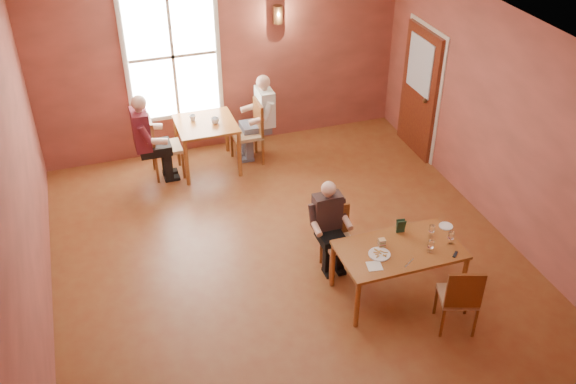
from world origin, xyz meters
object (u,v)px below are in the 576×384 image
object	(u,v)px
chair_diner_main	(339,242)
second_table	(207,145)
chair_diner_white	(246,133)
main_table	(397,271)
chair_diner_maroon	(166,146)
diner_white	(248,123)
diner_main	(341,234)
chair_empty	(458,295)
diner_maroon	(163,135)

from	to	relation	value
chair_diner_main	second_table	distance (m)	3.19
second_table	chair_diner_white	world-z (taller)	chair_diner_white
main_table	chair_diner_maroon	size ratio (longest dim) A/B	1.44
chair_diner_white	diner_white	distance (m)	0.17
second_table	diner_main	bearing A→B (deg)	-71.30
chair_empty	main_table	bearing A→B (deg)	137.08
diner_main	diner_white	size ratio (longest dim) A/B	0.85
diner_main	diner_white	world-z (taller)	diner_white
diner_white	chair_diner_maroon	xyz separation A→B (m)	(-1.33, 0.00, -0.18)
chair_diner_main	chair_diner_maroon	size ratio (longest dim) A/B	0.85
second_table	diner_maroon	distance (m)	0.74
chair_diner_maroon	diner_maroon	xyz separation A→B (m)	(-0.03, 0.00, 0.20)
chair_diner_main	second_table	bearing A→B (deg)	-71.12
main_table	diner_maroon	size ratio (longest dim) A/B	1.04
second_table	chair_diner_white	xyz separation A→B (m)	(0.65, 0.00, 0.11)
diner_main	chair_diner_white	xyz separation A→B (m)	(-0.38, 3.04, -0.07)
chair_empty	second_table	distance (m)	4.78
chair_diner_maroon	chair_diner_main	bearing A→B (deg)	29.14
chair_empty	chair_diner_maroon	bearing A→B (deg)	138.86
main_table	chair_empty	xyz separation A→B (m)	(0.39, -0.72, 0.12)
main_table	chair_diner_maroon	world-z (taller)	chair_diner_maroon
chair_diner_main	chair_diner_white	xyz separation A→B (m)	(-0.38, 3.01, 0.08)
main_table	chair_diner_main	world-z (taller)	chair_diner_main
diner_main	chair_diner_white	size ratio (longest dim) A/B	1.13
second_table	chair_empty	bearing A→B (deg)	-66.32
main_table	diner_maroon	bearing A→B (deg)	121.10
main_table	diner_main	bearing A→B (deg)	128.88
main_table	chair_diner_white	size ratio (longest dim) A/B	1.42
chair_diner_white	diner_maroon	xyz separation A→B (m)	(-1.33, 0.00, 0.19)
chair_diner_main	chair_diner_white	size ratio (longest dim) A/B	0.84
chair_empty	second_table	xyz separation A→B (m)	(-1.92, 4.38, -0.06)
chair_diner_maroon	diner_maroon	bearing A→B (deg)	-90.00
chair_empty	diner_maroon	bearing A→B (deg)	139.15
chair_diner_white	chair_diner_maroon	xyz separation A→B (m)	(-1.30, 0.00, -0.01)
diner_white	diner_maroon	bearing A→B (deg)	90.00
diner_maroon	chair_diner_white	bearing A→B (deg)	90.00
main_table	diner_main	world-z (taller)	diner_main
chair_empty	diner_white	distance (m)	4.56
main_table	diner_main	distance (m)	0.83
chair_diner_main	second_table	size ratio (longest dim) A/B	0.95
chair_empty	chair_diner_maroon	xyz separation A→B (m)	(-2.57, 4.38, 0.05)
chair_diner_white	diner_white	size ratio (longest dim) A/B	0.75
chair_diner_main	chair_diner_white	bearing A→B (deg)	-82.80
diner_main	chair_diner_maroon	distance (m)	3.48
diner_main	chair_diner_white	bearing A→B (deg)	-82.87
second_table	chair_diner_main	bearing A→B (deg)	-71.12
chair_diner_main	diner_maroon	bearing A→B (deg)	-60.43
main_table	diner_white	xyz separation A→B (m)	(-0.85, 3.66, 0.35)
chair_diner_main	diner_white	xyz separation A→B (m)	(-0.35, 3.01, 0.26)
second_table	diner_white	size ratio (longest dim) A/B	0.66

